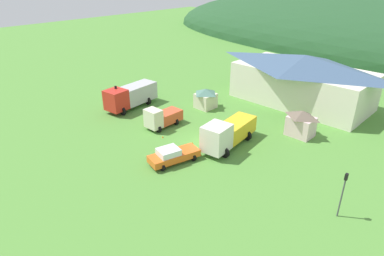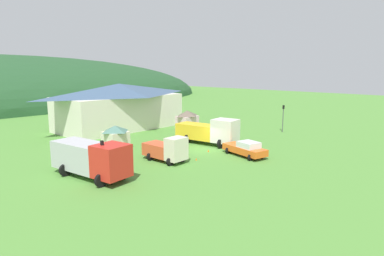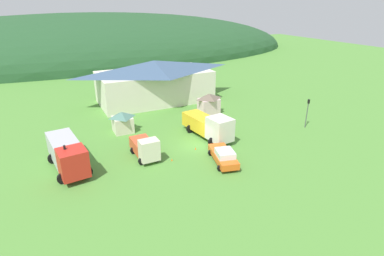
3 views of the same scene
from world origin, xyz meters
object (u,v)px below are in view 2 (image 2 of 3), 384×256
(play_shed_cream, at_px, (115,137))
(crane_truck_red, at_px, (92,157))
(traffic_light_west, at_px, (103,157))
(depot_building, at_px, (119,105))
(traffic_light_east, at_px, (283,116))
(light_truck_cream, at_px, (167,149))
(traffic_cone_mid_row, at_px, (208,152))
(service_pickup_orange, at_px, (245,149))
(heavy_rig_striped, at_px, (210,131))
(traffic_cone_near_pickup, at_px, (196,160))
(play_shed_pink, at_px, (187,121))

(play_shed_cream, bearing_deg, crane_truck_red, -135.87)
(traffic_light_west, bearing_deg, depot_building, 51.30)
(depot_building, height_order, traffic_light_east, depot_building)
(depot_building, xyz_separation_m, light_truck_cream, (-8.15, -19.28, -2.33))
(light_truck_cream, xyz_separation_m, traffic_cone_mid_row, (5.84, -0.58, -1.26))
(service_pickup_orange, bearing_deg, crane_truck_red, -97.48)
(crane_truck_red, distance_m, traffic_light_east, 30.25)
(light_truck_cream, relative_size, service_pickup_orange, 0.87)
(traffic_light_east, bearing_deg, play_shed_cream, 157.23)
(heavy_rig_striped, height_order, traffic_cone_mid_row, heavy_rig_striped)
(service_pickup_orange, height_order, traffic_light_east, traffic_light_east)
(crane_truck_red, relative_size, light_truck_cream, 1.69)
(heavy_rig_striped, xyz_separation_m, traffic_light_east, (13.46, -2.77, 0.78))
(light_truck_cream, height_order, traffic_cone_mid_row, light_truck_cream)
(traffic_light_east, bearing_deg, crane_truck_red, 175.74)
(traffic_light_west, relative_size, traffic_cone_near_pickup, 7.10)
(crane_truck_red, relative_size, traffic_light_east, 2.03)
(traffic_light_west, bearing_deg, traffic_light_east, -0.42)
(light_truck_cream, distance_m, service_pickup_orange, 8.51)
(play_shed_pink, relative_size, traffic_cone_mid_row, 5.43)
(play_shed_cream, bearing_deg, depot_building, 52.15)
(light_truck_cream, distance_m, traffic_light_east, 22.40)
(heavy_rig_striped, relative_size, service_pickup_orange, 1.50)
(heavy_rig_striped, bearing_deg, play_shed_cream, -133.43)
(play_shed_pink, bearing_deg, service_pickup_orange, -113.41)
(play_shed_cream, distance_m, light_truck_cream, 8.38)
(depot_building, height_order, light_truck_cream, depot_building)
(play_shed_pink, xyz_separation_m, traffic_light_west, (-21.34, -10.60, 0.63))
(depot_building, bearing_deg, traffic_cone_near_pickup, -105.43)
(play_shed_pink, bearing_deg, play_shed_cream, -174.52)
(light_truck_cream, bearing_deg, play_shed_cream, -178.69)
(light_truck_cream, height_order, traffic_cone_near_pickup, light_truck_cream)
(light_truck_cream, xyz_separation_m, traffic_light_east, (22.34, -1.14, 1.20))
(traffic_light_west, height_order, traffic_light_east, traffic_light_east)
(depot_building, distance_m, play_shed_cream, 13.98)
(play_shed_pink, relative_size, crane_truck_red, 0.39)
(depot_building, relative_size, service_pickup_orange, 3.61)
(play_shed_cream, bearing_deg, play_shed_pink, 5.48)
(play_shed_pink, bearing_deg, crane_truck_red, -157.90)
(traffic_cone_mid_row, bearing_deg, traffic_light_west, -178.59)
(depot_building, distance_m, traffic_light_west, 25.92)
(traffic_light_east, height_order, traffic_cone_mid_row, traffic_light_east)
(service_pickup_orange, distance_m, traffic_light_east, 15.75)
(heavy_rig_striped, xyz_separation_m, traffic_cone_near_pickup, (-6.57, -3.52, -1.68))
(service_pickup_orange, relative_size, traffic_light_west, 1.52)
(traffic_cone_mid_row, bearing_deg, crane_truck_red, 172.98)
(play_shed_pink, height_order, traffic_cone_mid_row, play_shed_pink)
(traffic_cone_near_pickup, relative_size, traffic_cone_mid_row, 0.88)
(play_shed_cream, bearing_deg, traffic_light_west, -129.68)
(heavy_rig_striped, relative_size, traffic_light_west, 2.29)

